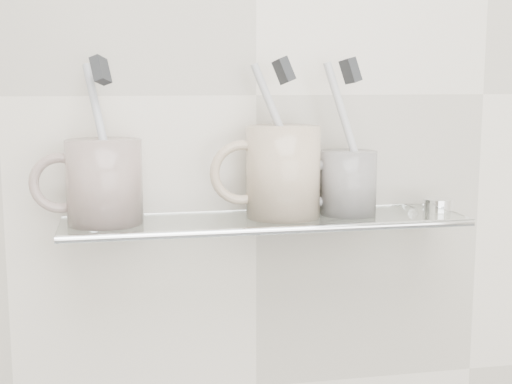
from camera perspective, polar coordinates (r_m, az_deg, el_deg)
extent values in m
plane|color=beige|center=(0.93, 0.02, 7.75)|extent=(2.50, 0.00, 2.50)
cube|color=silver|center=(0.89, 0.80, -2.35)|extent=(0.50, 0.12, 0.01)
cylinder|color=silver|center=(0.83, 1.61, -3.09)|extent=(0.50, 0.01, 0.01)
cylinder|color=silver|center=(0.92, -12.80, -2.90)|extent=(0.02, 0.03, 0.02)
cylinder|color=silver|center=(1.00, 12.13, -1.92)|extent=(0.02, 0.03, 0.02)
cylinder|color=silver|center=(0.86, -12.03, 0.79)|extent=(0.11, 0.11, 0.10)
torus|color=silver|center=(0.87, -15.40, 0.69)|extent=(0.07, 0.01, 0.07)
cylinder|color=#AAAFB9|center=(0.86, -12.14, 4.16)|extent=(0.05, 0.08, 0.18)
cube|color=#282A2C|center=(0.85, -12.32, 9.50)|extent=(0.03, 0.03, 0.04)
cylinder|color=beige|center=(0.89, 2.19, 1.64)|extent=(0.11, 0.11, 0.11)
torus|color=beige|center=(0.88, -1.13, 1.55)|extent=(0.08, 0.01, 0.08)
cylinder|color=#AFB0B1|center=(0.88, 2.21, 4.48)|extent=(0.08, 0.03, 0.18)
cube|color=#282A2C|center=(0.88, 2.24, 9.69)|extent=(0.03, 0.03, 0.04)
cylinder|color=silver|center=(0.91, 7.38, 0.73)|extent=(0.08, 0.08, 0.08)
torus|color=silver|center=(0.90, 4.85, 0.66)|extent=(0.06, 0.01, 0.06)
cylinder|color=silver|center=(0.91, 7.46, 4.53)|extent=(0.07, 0.02, 0.18)
cube|color=#282A2C|center=(0.90, 7.56, 9.60)|extent=(0.03, 0.03, 0.03)
cylinder|color=silver|center=(0.96, 14.32, -0.99)|extent=(0.04, 0.04, 0.02)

